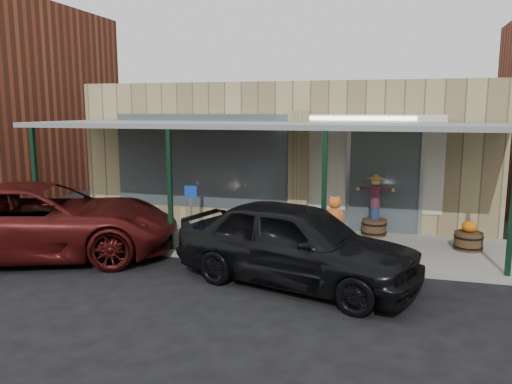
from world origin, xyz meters
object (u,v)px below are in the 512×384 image
(handicap_sign, at_px, (191,207))
(car_maroon, at_px, (41,220))
(barrel_scarecrow, at_px, (375,214))
(barrel_pumpkin, at_px, (468,239))
(parked_sedan, at_px, (296,243))

(handicap_sign, distance_m, car_maroon, 3.48)
(barrel_scarecrow, relative_size, barrel_pumpkin, 2.17)
(barrel_scarecrow, height_order, parked_sedan, barrel_scarecrow)
(handicap_sign, xyz_separation_m, car_maroon, (-3.17, -1.42, -0.22))
(barrel_pumpkin, xyz_separation_m, parked_sedan, (-3.58, -2.96, 0.42))
(barrel_pumpkin, height_order, car_maroon, car_maroon)
(parked_sedan, distance_m, car_maroon, 6.09)
(car_maroon, bearing_deg, barrel_pumpkin, -95.89)
(barrel_scarecrow, bearing_deg, handicap_sign, -138.43)
(barrel_scarecrow, height_order, barrel_pumpkin, barrel_scarecrow)
(barrel_pumpkin, relative_size, handicap_sign, 0.52)
(parked_sedan, bearing_deg, barrel_pumpkin, -33.73)
(barrel_pumpkin, xyz_separation_m, handicap_sign, (-6.50, -1.27, 0.67))
(barrel_pumpkin, distance_m, car_maroon, 10.05)
(barrel_scarecrow, distance_m, car_maroon, 8.27)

